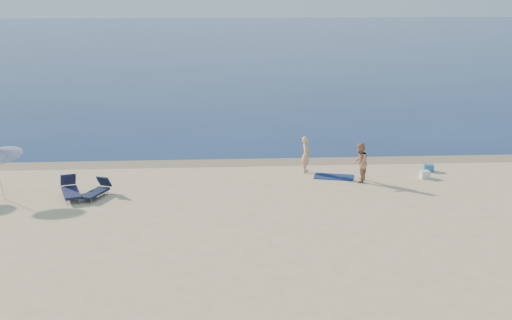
% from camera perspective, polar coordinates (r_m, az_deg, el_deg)
% --- Properties ---
extents(sea, '(240.00, 160.00, 0.01)m').
position_cam_1_polar(sea, '(110.19, -2.47, 10.79)').
color(sea, '#0D214E').
rests_on(sea, ground).
extents(wet_sand_strip, '(240.00, 1.60, 0.00)m').
position_cam_1_polar(wet_sand_strip, '(30.42, 0.85, -0.15)').
color(wet_sand_strip, '#847254').
rests_on(wet_sand_strip, ground).
extents(person_left, '(0.52, 0.67, 1.62)m').
position_cam_1_polar(person_left, '(28.59, 4.46, 0.49)').
color(person_left, tan).
rests_on(person_left, ground).
extents(person_right, '(0.90, 1.00, 1.68)m').
position_cam_1_polar(person_right, '(27.40, 9.22, -0.23)').
color(person_right, '#AF775C').
rests_on(person_right, ground).
extents(beach_towel, '(1.88, 1.34, 0.03)m').
position_cam_1_polar(beach_towel, '(28.13, 6.93, -1.49)').
color(beach_towel, '#0F1C4C').
rests_on(beach_towel, ground).
extents(white_bag, '(0.43, 0.38, 0.32)m').
position_cam_1_polar(white_bag, '(28.71, 14.76, -1.24)').
color(white_bag, silver).
rests_on(white_bag, ground).
extents(blue_cooler, '(0.47, 0.37, 0.31)m').
position_cam_1_polar(blue_cooler, '(29.84, 15.10, -0.68)').
color(blue_cooler, '#206CAF').
rests_on(blue_cooler, ground).
extents(umbrella_near, '(2.15, 2.17, 2.20)m').
position_cam_1_polar(umbrella_near, '(26.61, -21.81, 0.65)').
color(umbrella_near, silver).
rests_on(umbrella_near, ground).
extents(lounger_left, '(1.14, 1.92, 0.80)m').
position_cam_1_polar(lounger_left, '(26.19, -16.17, -2.60)').
color(lounger_left, '#161B3D').
rests_on(lounger_left, ground).
extents(lounger_right, '(1.09, 1.68, 0.71)m').
position_cam_1_polar(lounger_right, '(25.96, -14.00, -2.68)').
color(lounger_right, '#121A33').
rests_on(lounger_right, ground).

